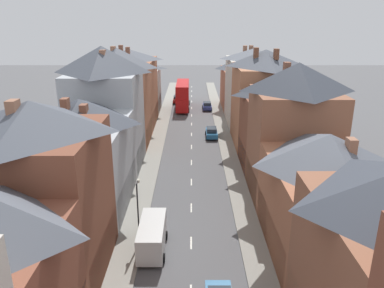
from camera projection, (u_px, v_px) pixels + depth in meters
The scene contains 11 objects.
pavement_left at pixel (158, 142), 55.65m from camera, with size 2.20×104.00×0.14m, color gray.
pavement_right at pixel (227, 142), 55.62m from camera, with size 2.20×104.00×0.14m, color gray.
centre_line_dashes at pixel (193, 147), 53.76m from camera, with size 0.14×97.80×0.01m.
terrace_row_left at pixel (96, 131), 39.44m from camera, with size 8.00×74.58×14.68m.
terrace_row_right at pixel (282, 125), 42.69m from camera, with size 8.00×78.80×14.14m.
double_decker_bus_lead at pixel (184, 95), 74.98m from camera, with size 2.74×10.80×5.30m.
car_near_blue at pixel (178, 99), 80.57m from camera, with size 1.90×3.81×1.64m.
car_parked_left_a at pixel (213, 132), 57.73m from camera, with size 1.90×4.12×1.62m.
car_parked_right_a at pixel (208, 106), 74.76m from camera, with size 1.90×3.82×1.59m.
delivery_van at pixel (153, 235), 29.73m from camera, with size 2.20×5.20×2.41m.
street_lamp at pixel (139, 208), 29.97m from camera, with size 0.20×1.12×5.50m.
Camera 1 is at (0.07, -14.71, 17.88)m, focal length 35.00 mm.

